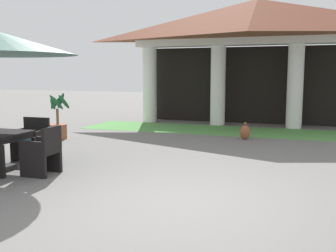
{
  "coord_description": "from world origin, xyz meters",
  "views": [
    {
      "loc": [
        1.67,
        -5.04,
        1.8
      ],
      "look_at": [
        -0.31,
        0.59,
        1.01
      ],
      "focal_mm": 42.49,
      "sensor_mm": 36.0,
      "label": 1
    }
  ],
  "objects_px": {
    "patio_chair_near_foreground_north": "(32,141)",
    "terracotta_urn": "(245,132)",
    "patio_chair_near_foreground_east": "(43,152)",
    "potted_palm_left_edge": "(58,125)"
  },
  "relations": [
    {
      "from": "terracotta_urn",
      "to": "patio_chair_near_foreground_east",
      "type": "bearing_deg",
      "value": -119.51
    },
    {
      "from": "potted_palm_left_edge",
      "to": "patio_chair_near_foreground_east",
      "type": "bearing_deg",
      "value": -59.07
    },
    {
      "from": "patio_chair_near_foreground_north",
      "to": "terracotta_urn",
      "type": "xyz_separation_m",
      "value": [
        3.81,
        4.08,
        -0.21
      ]
    },
    {
      "from": "patio_chair_near_foreground_north",
      "to": "terracotta_urn",
      "type": "relative_size",
      "value": 1.85
    },
    {
      "from": "patio_chair_near_foreground_east",
      "to": "terracotta_urn",
      "type": "bearing_deg",
      "value": -30.75
    },
    {
      "from": "patio_chair_near_foreground_east",
      "to": "potted_palm_left_edge",
      "type": "height_order",
      "value": "potted_palm_left_edge"
    },
    {
      "from": "patio_chair_near_foreground_east",
      "to": "patio_chair_near_foreground_north",
      "type": "height_order",
      "value": "patio_chair_near_foreground_north"
    },
    {
      "from": "patio_chair_near_foreground_north",
      "to": "terracotta_urn",
      "type": "height_order",
      "value": "patio_chair_near_foreground_north"
    },
    {
      "from": "patio_chair_near_foreground_north",
      "to": "patio_chair_near_foreground_east",
      "type": "bearing_deg",
      "value": 134.86
    },
    {
      "from": "patio_chair_near_foreground_east",
      "to": "patio_chair_near_foreground_north",
      "type": "relative_size",
      "value": 0.99
    }
  ]
}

